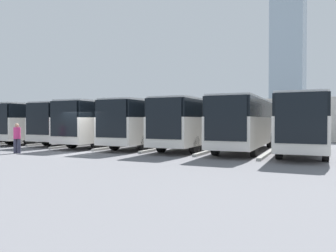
# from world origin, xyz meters

# --- Properties ---
(ground_plane) EXTENTS (600.00, 600.00, 0.00)m
(ground_plane) POSITION_xyz_m (0.00, 0.00, 0.00)
(ground_plane) COLOR slate
(bus_0) EXTENTS (3.41, 10.76, 3.33)m
(bus_0) POSITION_xyz_m (-12.16, -5.62, 1.85)
(bus_0) COLOR silver
(bus_0) RESTS_ON ground_plane
(curb_divider_0) EXTENTS (0.83, 6.24, 0.15)m
(curb_divider_0) POSITION_xyz_m (-10.42, -4.06, 0.07)
(curb_divider_0) COLOR #9E9E99
(curb_divider_0) RESTS_ON ground_plane
(bus_1) EXTENTS (3.41, 10.76, 3.33)m
(bus_1) POSITION_xyz_m (-8.68, -5.73, 1.85)
(bus_1) COLOR silver
(bus_1) RESTS_ON ground_plane
(curb_divider_1) EXTENTS (0.83, 6.24, 0.15)m
(curb_divider_1) POSITION_xyz_m (-6.95, -4.17, 0.07)
(curb_divider_1) COLOR #9E9E99
(curb_divider_1) RESTS_ON ground_plane
(bus_2) EXTENTS (3.41, 10.76, 3.33)m
(bus_2) POSITION_xyz_m (-5.21, -5.63, 1.85)
(bus_2) COLOR silver
(bus_2) RESTS_ON ground_plane
(curb_divider_2) EXTENTS (0.83, 6.24, 0.15)m
(curb_divider_2) POSITION_xyz_m (-3.47, -4.07, 0.07)
(curb_divider_2) COLOR #9E9E99
(curb_divider_2) RESTS_ON ground_plane
(bus_3) EXTENTS (3.41, 10.76, 3.33)m
(bus_3) POSITION_xyz_m (-1.74, -5.43, 1.85)
(bus_3) COLOR silver
(bus_3) RESTS_ON ground_plane
(curb_divider_3) EXTENTS (0.83, 6.24, 0.15)m
(curb_divider_3) POSITION_xyz_m (0.00, -3.87, 0.07)
(curb_divider_3) COLOR #9E9E99
(curb_divider_3) RESTS_ON ground_plane
(bus_4) EXTENTS (3.41, 10.76, 3.33)m
(bus_4) POSITION_xyz_m (1.73, -5.03, 1.85)
(bus_4) COLOR silver
(bus_4) RESTS_ON ground_plane
(curb_divider_4) EXTENTS (0.83, 6.24, 0.15)m
(curb_divider_4) POSITION_xyz_m (3.47, -3.46, 0.07)
(curb_divider_4) COLOR #9E9E99
(curb_divider_4) RESTS_ON ground_plane
(bus_5) EXTENTS (3.41, 10.76, 3.33)m
(bus_5) POSITION_xyz_m (5.21, -5.82, 1.85)
(bus_5) COLOR silver
(bus_5) RESTS_ON ground_plane
(curb_divider_5) EXTENTS (0.83, 6.24, 0.15)m
(curb_divider_5) POSITION_xyz_m (6.95, -4.26, 0.07)
(curb_divider_5) COLOR #9E9E99
(curb_divider_5) RESTS_ON ground_plane
(bus_6) EXTENTS (3.41, 10.76, 3.33)m
(bus_6) POSITION_xyz_m (8.68, -5.07, 1.85)
(bus_6) COLOR silver
(bus_6) RESTS_ON ground_plane
(curb_divider_6) EXTENTS (0.83, 6.24, 0.15)m
(curb_divider_6) POSITION_xyz_m (10.42, -3.51, 0.07)
(curb_divider_6) COLOR #9E9E99
(curb_divider_6) RESTS_ON ground_plane
(bus_7) EXTENTS (3.41, 10.76, 3.33)m
(bus_7) POSITION_xyz_m (12.15, -4.83, 1.85)
(bus_7) COLOR silver
(bus_7) RESTS_ON ground_plane
(pedestrian) EXTENTS (0.54, 0.54, 1.79)m
(pedestrian) POSITION_xyz_m (2.83, 2.36, 0.96)
(pedestrian) COLOR #38384C
(pedestrian) RESTS_ON ground_plane
(station_building) EXTENTS (43.20, 14.56, 4.10)m
(station_building) POSITION_xyz_m (0.00, -23.73, 2.07)
(station_building) COLOR beige
(station_building) RESTS_ON ground_plane
(office_tower) EXTENTS (16.06, 16.06, 67.50)m
(office_tower) POSITION_xyz_m (15.57, -164.44, 33.15)
(office_tower) COLOR #93A8B7
(office_tower) RESTS_ON ground_plane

